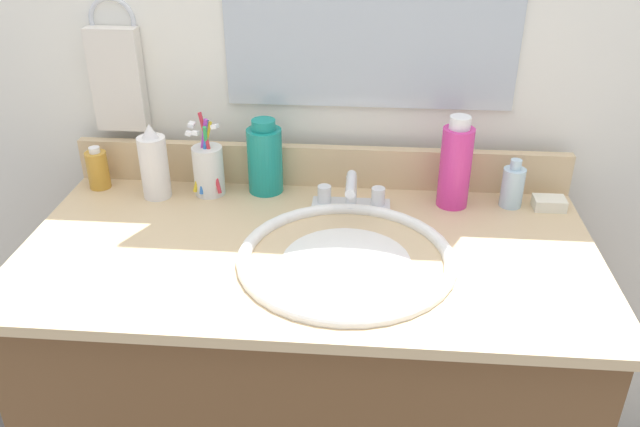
# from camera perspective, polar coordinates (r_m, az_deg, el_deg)

# --- Properties ---
(vanity_cabinet) EXTENTS (1.03, 0.51, 0.73)m
(vanity_cabinet) POSITION_cam_1_polar(r_m,az_deg,el_deg) (1.45, -0.90, -16.02)
(vanity_cabinet) COLOR brown
(vanity_cabinet) RESTS_ON ground_plane
(countertop) EXTENTS (1.07, 0.55, 0.02)m
(countertop) POSITION_cam_1_polar(r_m,az_deg,el_deg) (1.21, -1.03, -3.28)
(countertop) COLOR #D1B284
(countertop) RESTS_ON vanity_cabinet
(backsplash) EXTENTS (1.07, 0.02, 0.09)m
(backsplash) POSITION_cam_1_polar(r_m,az_deg,el_deg) (1.42, -0.00, 4.22)
(backsplash) COLOR #D1B284
(backsplash) RESTS_ON countertop
(back_wall) EXTENTS (2.17, 0.04, 1.30)m
(back_wall) POSITION_cam_1_polar(r_m,az_deg,el_deg) (1.54, 0.19, 0.17)
(back_wall) COLOR white
(back_wall) RESTS_ON ground_plane
(towel_ring) EXTENTS (0.10, 0.01, 0.10)m
(towel_ring) POSITION_cam_1_polar(r_m,az_deg,el_deg) (1.47, -17.77, 15.84)
(towel_ring) COLOR silver
(hand_towel) EXTENTS (0.11, 0.04, 0.22)m
(hand_towel) POSITION_cam_1_polar(r_m,az_deg,el_deg) (1.48, -17.33, 11.15)
(hand_towel) COLOR silver
(sink_basin) EXTENTS (0.39, 0.39, 0.11)m
(sink_basin) POSITION_cam_1_polar(r_m,az_deg,el_deg) (1.19, 2.29, -5.34)
(sink_basin) COLOR white
(sink_basin) RESTS_ON countertop
(faucet) EXTENTS (0.16, 0.10, 0.08)m
(faucet) POSITION_cam_1_polar(r_m,az_deg,el_deg) (1.32, 2.74, 1.43)
(faucet) COLOR silver
(faucet) RESTS_ON countertop
(bottle_mouthwash_teal) EXTENTS (0.07, 0.07, 0.16)m
(bottle_mouthwash_teal) POSITION_cam_1_polar(r_m,az_deg,el_deg) (1.39, -4.86, 4.84)
(bottle_mouthwash_teal) COLOR teal
(bottle_mouthwash_teal) RESTS_ON countertop
(bottle_soap_pink) EXTENTS (0.06, 0.06, 0.19)m
(bottle_soap_pink) POSITION_cam_1_polar(r_m,az_deg,el_deg) (1.34, 11.81, 4.19)
(bottle_soap_pink) COLOR #D8338C
(bottle_soap_pink) RESTS_ON countertop
(bottle_lotion_white) EXTENTS (0.06, 0.06, 0.16)m
(bottle_lotion_white) POSITION_cam_1_polar(r_m,az_deg,el_deg) (1.40, -14.36, 4.17)
(bottle_lotion_white) COLOR white
(bottle_lotion_white) RESTS_ON countertop
(bottle_oil_amber) EXTENTS (0.05, 0.05, 0.09)m
(bottle_oil_amber) POSITION_cam_1_polar(r_m,az_deg,el_deg) (1.49, -18.93, 3.69)
(bottle_oil_amber) COLOR gold
(bottle_oil_amber) RESTS_ON countertop
(bottle_gel_clear) EXTENTS (0.05, 0.05, 0.10)m
(bottle_gel_clear) POSITION_cam_1_polar(r_m,az_deg,el_deg) (1.39, 16.55, 2.32)
(bottle_gel_clear) COLOR silver
(bottle_gel_clear) RESTS_ON countertop
(cup_white_ceramic) EXTENTS (0.07, 0.09, 0.18)m
(cup_white_ceramic) POSITION_cam_1_polar(r_m,az_deg,el_deg) (1.40, -9.80, 3.93)
(cup_white_ceramic) COLOR white
(cup_white_ceramic) RESTS_ON countertop
(soap_bar) EXTENTS (0.06, 0.04, 0.02)m
(soap_bar) POSITION_cam_1_polar(r_m,az_deg,el_deg) (1.41, 19.48, 0.85)
(soap_bar) COLOR white
(soap_bar) RESTS_ON countertop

